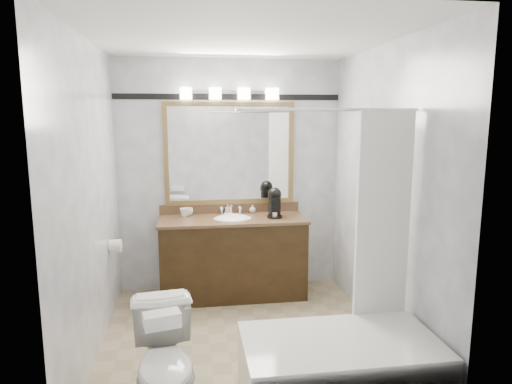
% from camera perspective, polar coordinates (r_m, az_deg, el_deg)
% --- Properties ---
extents(room, '(2.42, 2.62, 2.52)m').
position_cam_1_polar(room, '(3.70, -1.50, -0.72)').
color(room, tan).
rests_on(room, ground).
extents(vanity, '(1.53, 0.58, 0.97)m').
position_cam_1_polar(vanity, '(4.88, -2.91, -7.93)').
color(vanity, black).
rests_on(vanity, ground).
extents(mirror, '(1.40, 0.04, 1.10)m').
position_cam_1_polar(mirror, '(4.93, -3.31, 4.81)').
color(mirror, olive).
rests_on(mirror, room).
extents(vanity_light_bar, '(1.02, 0.14, 0.12)m').
position_cam_1_polar(vanity_light_bar, '(4.87, -3.33, 12.20)').
color(vanity_light_bar, silver).
rests_on(vanity_light_bar, room).
extents(accent_stripe, '(2.40, 0.01, 0.06)m').
position_cam_1_polar(accent_stripe, '(4.93, -3.39, 11.78)').
color(accent_stripe, black).
rests_on(accent_stripe, room).
extents(bathtub, '(1.30, 0.75, 1.96)m').
position_cam_1_polar(bathtub, '(3.32, 10.75, -20.04)').
color(bathtub, white).
rests_on(bathtub, ground).
extents(tp_roll, '(0.11, 0.12, 0.12)m').
position_cam_1_polar(tp_roll, '(4.50, -17.17, -6.45)').
color(tp_roll, white).
rests_on(tp_roll, room).
extents(toilet, '(0.49, 0.75, 0.72)m').
position_cam_1_polar(toilet, '(3.12, -11.20, -20.51)').
color(toilet, white).
rests_on(toilet, ground).
extents(tissue_box, '(0.23, 0.16, 0.08)m').
position_cam_1_polar(tissue_box, '(2.75, -11.68, -15.35)').
color(tissue_box, white).
rests_on(tissue_box, toilet).
extents(coffee_maker, '(0.16, 0.20, 0.31)m').
position_cam_1_polar(coffee_maker, '(4.80, 2.35, -1.22)').
color(coffee_maker, black).
rests_on(coffee_maker, vanity).
extents(cup_left, '(0.12, 0.12, 0.09)m').
position_cam_1_polar(cup_left, '(4.92, -8.52, -2.46)').
color(cup_left, white).
rests_on(cup_left, vanity).
extents(cup_right, '(0.10, 0.10, 0.09)m').
position_cam_1_polar(cup_right, '(4.88, -8.92, -2.53)').
color(cup_right, white).
rests_on(cup_right, vanity).
extents(soap_bottle_a, '(0.06, 0.06, 0.10)m').
position_cam_1_polar(soap_bottle_a, '(4.96, -3.56, -2.16)').
color(soap_bottle_a, white).
rests_on(soap_bottle_a, vanity).
extents(soap_bottle_b, '(0.07, 0.07, 0.09)m').
position_cam_1_polar(soap_bottle_b, '(5.00, -0.45, -2.12)').
color(soap_bottle_b, white).
rests_on(soap_bottle_b, vanity).
extents(soap_bar, '(0.09, 0.06, 0.03)m').
position_cam_1_polar(soap_bar, '(4.88, -3.47, -2.81)').
color(soap_bar, beige).
rests_on(soap_bar, vanity).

